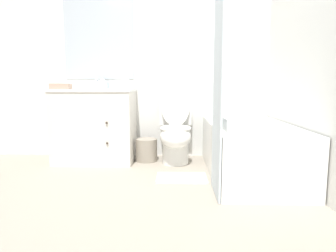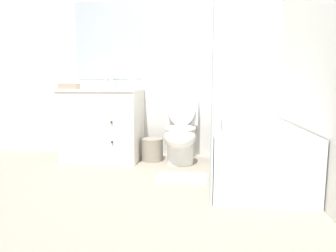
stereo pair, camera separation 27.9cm
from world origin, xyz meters
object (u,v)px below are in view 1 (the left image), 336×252
hand_towel_folded (61,86)px  bath_mat (182,178)px  vanity_cabinet (96,124)px  bath_towel_folded (240,124)px  toilet (175,130)px  wastebasket (146,150)px  sink_faucet (99,86)px  bathtub (249,149)px  soap_dispenser (126,83)px  tissue_box (103,85)px

hand_towel_folded → bath_mat: (1.29, -0.46, -0.86)m
vanity_cabinet → bath_towel_folded: size_ratio=3.42×
toilet → hand_towel_folded: (-1.23, -0.16, 0.49)m
vanity_cabinet → wastebasket: vanity_cabinet is taller
sink_faucet → bath_towel_folded: 1.89m
toilet → wastebasket: toilet is taller
bathtub → soap_dispenser: 1.53m
sink_faucet → tissue_box: (0.06, -0.04, 0.01)m
tissue_box → vanity_cabinet: bearing=-108.5°
hand_towel_folded → bath_mat: size_ratio=0.44×
bathtub → soap_dispenser: size_ratio=9.74×
toilet → tissue_box: bearing=166.1°
sink_faucet → toilet: 1.08m
vanity_cabinet → sink_faucet: size_ratio=6.34×
toilet → hand_towel_folded: size_ratio=4.12×
hand_towel_folded → bath_mat: bearing=-19.5°
bathtub → bath_mat: bearing=-166.0°
vanity_cabinet → tissue_box: size_ratio=6.93×
bath_towel_folded → wastebasket: bearing=132.8°
toilet → bath_mat: 0.72m
toilet → bath_towel_folded: size_ratio=3.28×
tissue_box → bath_towel_folded: tissue_box is taller
tissue_box → wastebasket: bearing=-17.6°
toilet → tissue_box: size_ratio=6.66×
hand_towel_folded → soap_dispenser: bearing=17.0°
bathtub → tissue_box: bearing=157.4°
vanity_cabinet → toilet: 0.93m
bathtub → bath_towel_folded: 0.57m
hand_towel_folded → bath_towel_folded: size_ratio=0.80×
sink_faucet → soap_dispenser: 0.42m
vanity_cabinet → toilet: bearing=-2.9°
toilet → bath_mat: (0.06, -0.61, -0.37)m
sink_faucet → wastebasket: sink_faucet is taller
bath_towel_folded → bath_mat: (-0.48, 0.28, -0.55)m
toilet → bath_towel_folded: bearing=-59.1°
wastebasket → soap_dispenser: 0.81m
bath_mat → tissue_box: bearing=138.2°
sink_faucet → bathtub: 1.90m
wastebasket → bath_towel_folded: (0.87, -0.94, 0.43)m
bathtub → wastebasket: 1.18m
sink_faucet → toilet: sink_faucet is taller
toilet → tissue_box: 1.03m
vanity_cabinet → tissue_box: tissue_box is taller
vanity_cabinet → wastebasket: size_ratio=3.44×
hand_towel_folded → sink_faucet: bearing=53.4°
sink_faucet → bath_towel_folded: bearing=-38.2°
vanity_cabinet → hand_towel_folded: 0.57m
bathtub → sink_faucet: bearing=157.0°
toilet → bath_towel_folded: (0.54, -0.90, 0.18)m
soap_dispenser → hand_towel_folded: soap_dispenser is taller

